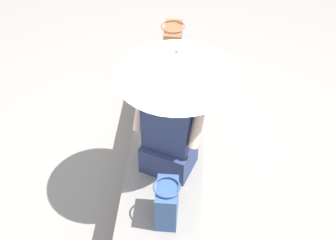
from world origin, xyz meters
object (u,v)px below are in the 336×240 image
(person_seated, at_px, (169,126))
(parasol, at_px, (177,64))
(shoulder_bag_spare, at_px, (167,203))
(magazine, at_px, (176,80))
(tote_bag_canvas, at_px, (173,42))
(handbag_black, at_px, (180,102))

(person_seated, xyz_separation_m, parasol, (-0.06, 0.05, 0.48))
(shoulder_bag_spare, bearing_deg, parasol, 177.73)
(magazine, bearing_deg, tote_bag_canvas, -145.67)
(parasol, relative_size, tote_bag_canvas, 2.90)
(handbag_black, xyz_separation_m, shoulder_bag_spare, (0.97, -0.02, -0.01))
(magazine, bearing_deg, person_seated, 25.59)
(parasol, xyz_separation_m, shoulder_bag_spare, (0.51, -0.02, -0.71))
(parasol, relative_size, handbag_black, 3.00)
(shoulder_bag_spare, bearing_deg, handbag_black, 178.83)
(handbag_black, bearing_deg, person_seated, -5.01)
(person_seated, xyz_separation_m, tote_bag_canvas, (-1.31, -0.07, -0.22))
(person_seated, distance_m, tote_bag_canvas, 1.33)
(handbag_black, xyz_separation_m, tote_bag_canvas, (-0.79, -0.12, 0.01))
(tote_bag_canvas, xyz_separation_m, magazine, (0.33, 0.06, -0.16))
(handbag_black, height_order, tote_bag_canvas, tote_bag_canvas)
(person_seated, relative_size, tote_bag_canvas, 2.65)
(tote_bag_canvas, height_order, magazine, tote_bag_canvas)
(tote_bag_canvas, bearing_deg, person_seated, 3.10)
(person_seated, bearing_deg, magazine, -179.14)
(parasol, bearing_deg, shoulder_bag_spare, -2.27)
(handbag_black, xyz_separation_m, magazine, (-0.46, -0.06, -0.15))
(person_seated, height_order, tote_bag_canvas, person_seated)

